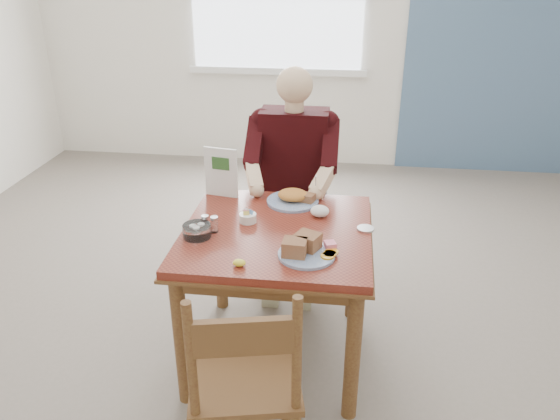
# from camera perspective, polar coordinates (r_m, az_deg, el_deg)

# --- Properties ---
(floor) EXTENTS (6.00, 6.00, 0.00)m
(floor) POSITION_cam_1_polar(r_m,az_deg,el_deg) (3.05, -0.30, -14.65)
(floor) COLOR #6D6458
(floor) RESTS_ON ground
(wall_back) EXTENTS (5.50, 0.00, 5.50)m
(wall_back) POSITION_cam_1_polar(r_m,az_deg,el_deg) (5.35, 4.21, 19.29)
(wall_back) COLOR white
(wall_back) RESTS_ON ground
(accent_panel) EXTENTS (1.60, 0.02, 2.80)m
(accent_panel) POSITION_cam_1_polar(r_m,az_deg,el_deg) (5.48, 22.02, 17.77)
(accent_panel) COLOR #4A6889
(accent_panel) RESTS_ON ground
(lemon_wedge) EXTENTS (0.07, 0.06, 0.03)m
(lemon_wedge) POSITION_cam_1_polar(r_m,az_deg,el_deg) (2.33, -4.28, -5.52)
(lemon_wedge) COLOR yellow
(lemon_wedge) RESTS_ON table
(napkin) EXTENTS (0.11, 0.10, 0.06)m
(napkin) POSITION_cam_1_polar(r_m,az_deg,el_deg) (2.75, 4.18, -0.11)
(napkin) COLOR white
(napkin) RESTS_ON table
(metal_dish) EXTENTS (0.08, 0.08, 0.01)m
(metal_dish) POSITION_cam_1_polar(r_m,az_deg,el_deg) (2.66, 8.93, -1.94)
(metal_dish) COLOR silver
(metal_dish) RESTS_ON table
(table) EXTENTS (0.92, 0.92, 0.75)m
(table) POSITION_cam_1_polar(r_m,az_deg,el_deg) (2.68, -0.33, -4.15)
(table) COLOR maroon
(table) RESTS_ON ground
(chair_far) EXTENTS (0.42, 0.42, 0.95)m
(chair_far) POSITION_cam_1_polar(r_m,az_deg,el_deg) (3.46, 1.45, -0.01)
(chair_far) COLOR brown
(chair_far) RESTS_ON ground
(chair_near) EXTENTS (0.50, 0.50, 0.95)m
(chair_near) POSITION_cam_1_polar(r_m,az_deg,el_deg) (2.18, -3.66, -17.56)
(chair_near) COLOR brown
(chair_near) RESTS_ON ground
(diner) EXTENTS (0.53, 0.56, 1.39)m
(diner) POSITION_cam_1_polar(r_m,az_deg,el_deg) (3.25, 1.34, 4.62)
(diner) COLOR tan
(diner) RESTS_ON chair_far
(near_plate) EXTENTS (0.30, 0.30, 0.08)m
(near_plate) POSITION_cam_1_polar(r_m,az_deg,el_deg) (2.40, 2.63, -4.05)
(near_plate) COLOR white
(near_plate) RESTS_ON table
(far_plate) EXTENTS (0.35, 0.35, 0.07)m
(far_plate) POSITION_cam_1_polar(r_m,az_deg,el_deg) (2.90, 1.46, 1.28)
(far_plate) COLOR white
(far_plate) RESTS_ON table
(caddy) EXTENTS (0.11, 0.11, 0.06)m
(caddy) POSITION_cam_1_polar(r_m,az_deg,el_deg) (2.70, -3.38, -0.81)
(caddy) COLOR white
(caddy) RESTS_ON table
(shakers) EXTENTS (0.09, 0.05, 0.08)m
(shakers) POSITION_cam_1_polar(r_m,az_deg,el_deg) (2.62, -7.33, -1.43)
(shakers) COLOR white
(shakers) RESTS_ON table
(creamer) EXTENTS (0.16, 0.16, 0.06)m
(creamer) POSITION_cam_1_polar(r_m,az_deg,el_deg) (2.58, -8.68, -2.15)
(creamer) COLOR white
(creamer) RESTS_ON table
(menu) EXTENTS (0.19, 0.05, 0.27)m
(menu) POSITION_cam_1_polar(r_m,az_deg,el_deg) (2.96, -6.18, 3.96)
(menu) COLOR white
(menu) RESTS_ON table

